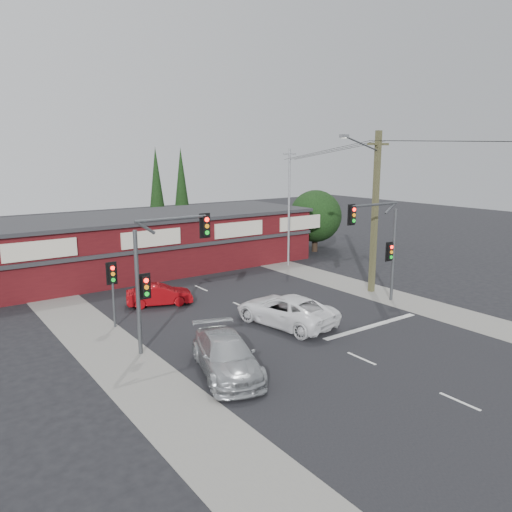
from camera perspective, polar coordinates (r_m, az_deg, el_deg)
ground at (r=25.00m, az=5.08°, el=-8.64°), size 120.00×120.00×0.00m
road_strip at (r=28.77m, az=-1.43°, el=-5.84°), size 14.00×70.00×0.01m
verge_left at (r=25.27m, az=-17.80°, el=-8.92°), size 3.00×70.00×0.02m
verge_right at (r=34.07m, az=10.51°, el=-3.24°), size 3.00×70.00×0.02m
stop_line at (r=26.34m, az=13.09°, el=-7.80°), size 6.50×0.35×0.01m
white_suv at (r=25.75m, az=3.40°, el=-6.18°), size 3.55×5.95×1.55m
silver_suv at (r=20.29m, az=-3.40°, el=-11.27°), size 3.60×5.60×1.51m
red_sedan at (r=29.50m, az=-10.98°, el=-4.37°), size 3.96×2.49×1.23m
lane_dashes at (r=28.98m, az=-1.74°, el=-5.69°), size 0.12×48.15×0.01m
shop_building at (r=38.14m, az=-12.87°, el=1.52°), size 27.30×8.40×4.22m
tree_cluster at (r=45.13m, az=6.60°, el=4.25°), size 5.90×5.10×5.50m
conifer_near at (r=45.91m, az=-11.28°, el=7.47°), size 1.80×1.80×9.25m
conifer_far at (r=49.22m, az=-8.51°, el=7.83°), size 1.80×1.80×9.25m
traffic_mast_left at (r=22.17m, az=-10.93°, el=-0.85°), size 3.77×0.27×5.97m
traffic_mast_right at (r=29.44m, az=14.15°, el=2.10°), size 3.96×0.27×5.97m
pedestal_signal at (r=25.87m, az=-16.09°, el=-2.78°), size 0.55×0.27×3.38m
utility_pole at (r=31.66m, az=13.32°, el=5.44°), size 4.38×0.59×10.00m
steel_pole at (r=38.64m, az=3.79°, el=5.76°), size 1.20×0.16×9.00m
power_lines at (r=28.30m, az=22.30°, el=11.59°), size 2.01×29.00×1.22m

